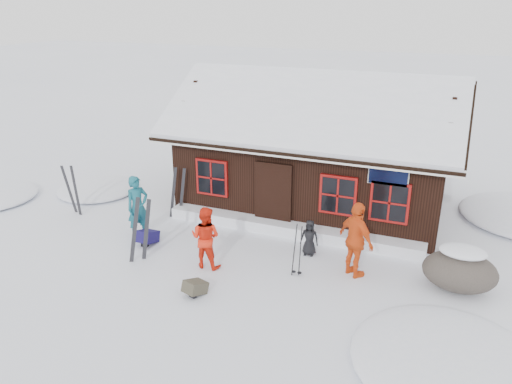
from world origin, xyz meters
TOP-DOWN VIEW (x-y plane):
  - ground at (0.00, 0.00)m, footprint 120.00×120.00m
  - mountain_hut at (1.50, 4.98)m, footprint 8.90×6.09m
  - snow_drift at (1.50, 2.25)m, footprint 7.60×0.60m
  - snow_mounds at (1.65, 1.86)m, footprint 20.60×13.20m
  - skier_teal at (-2.48, 0.48)m, footprint 0.68×0.79m
  - skier_orange_left at (0.10, -0.32)m, footprint 0.80×0.62m
  - skier_orange_right at (3.70, 0.64)m, footprint 1.19×1.07m
  - skier_crouched at (2.36, 1.26)m, footprint 0.51×0.36m
  - boulder at (6.10, 0.93)m, footprint 1.70×1.27m
  - ski_pair_left at (-1.59, -0.68)m, footprint 0.65×0.33m
  - ski_pair_mid at (-5.40, 1.14)m, footprint 0.60×0.15m
  - ski_pair_right at (-2.20, 2.20)m, footprint 0.54×0.30m
  - ski_poles at (2.38, 0.11)m, footprint 0.25×0.12m
  - backpack_blue at (-1.99, 0.15)m, footprint 0.46×0.60m
  - backpack_olive at (0.48, -1.63)m, footprint 0.52×0.60m

SIDE VIEW (x-z plane):
  - ground at x=0.00m, z-range 0.00..0.00m
  - snow_mounds at x=1.65m, z-range -0.24..0.24m
  - backpack_olive at x=0.48m, z-range 0.00..0.28m
  - backpack_blue at x=-1.99m, z-range 0.00..0.32m
  - snow_drift at x=1.50m, z-range 0.00..0.35m
  - skier_crouched at x=2.36m, z-range 0.00..0.99m
  - boulder at x=6.10m, z-range 0.01..1.00m
  - ski_poles at x=2.38m, z-range -0.04..1.37m
  - ski_pair_mid at x=-5.40m, z-range -0.05..1.59m
  - ski_pair_right at x=-2.20m, z-range -0.05..1.60m
  - skier_orange_left at x=0.10m, z-range 0.00..1.63m
  - ski_pair_left at x=-1.59m, z-range -0.04..1.77m
  - skier_teal at x=-2.48m, z-range 0.00..1.84m
  - skier_orange_right at x=3.70m, z-range 0.00..1.94m
  - mountain_hut at x=1.50m, z-range -0.63..3.79m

